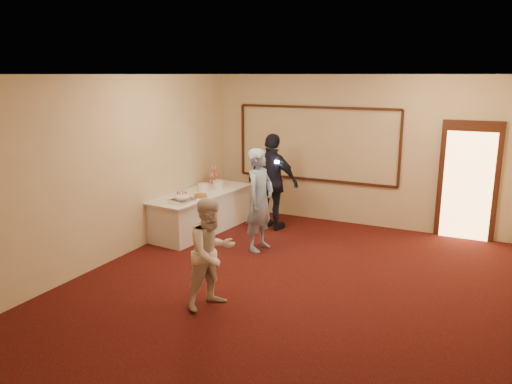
% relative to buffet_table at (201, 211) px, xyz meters
% --- Properties ---
extents(floor, '(7.00, 7.00, 0.00)m').
position_rel_buffet_table_xyz_m(floor, '(2.53, -1.71, -0.39)').
color(floor, black).
rests_on(floor, ground).
extents(room_walls, '(6.04, 7.04, 3.02)m').
position_rel_buffet_table_xyz_m(room_walls, '(2.53, -1.71, 1.64)').
color(room_walls, beige).
rests_on(room_walls, floor).
extents(wall_molding, '(3.45, 0.04, 1.55)m').
position_rel_buffet_table_xyz_m(wall_molding, '(1.73, 1.76, 1.21)').
color(wall_molding, black).
rests_on(wall_molding, room_walls).
extents(doorway, '(1.05, 0.07, 2.20)m').
position_rel_buffet_table_xyz_m(doorway, '(4.68, 1.74, 0.69)').
color(doorway, black).
rests_on(doorway, floor).
extents(buffet_table, '(1.18, 2.49, 0.77)m').
position_rel_buffet_table_xyz_m(buffet_table, '(0.00, 0.00, 0.00)').
color(buffet_table, white).
rests_on(buffet_table, floor).
extents(pavlova_tray, '(0.39, 0.51, 0.17)m').
position_rel_buffet_table_xyz_m(pavlova_tray, '(0.12, -0.79, 0.46)').
color(pavlova_tray, '#BBBDC2').
rests_on(pavlova_tray, buffet_table).
extents(cupcake_stand, '(0.27, 0.27, 0.40)m').
position_rel_buffet_table_xyz_m(cupcake_stand, '(-0.22, 0.90, 0.52)').
color(cupcake_stand, '#E4437A').
rests_on(cupcake_stand, buffet_table).
extents(plate_stack_a, '(0.20, 0.20, 0.16)m').
position_rel_buffet_table_xyz_m(plate_stack_a, '(0.01, 0.09, 0.46)').
color(plate_stack_a, white).
rests_on(plate_stack_a, buffet_table).
extents(plate_stack_b, '(0.20, 0.20, 0.17)m').
position_rel_buffet_table_xyz_m(plate_stack_b, '(0.16, 0.41, 0.47)').
color(plate_stack_b, white).
rests_on(plate_stack_b, buffet_table).
extents(tart, '(0.28, 0.28, 0.06)m').
position_rel_buffet_table_xyz_m(tart, '(0.22, -0.33, 0.41)').
color(tart, white).
rests_on(tart, buffet_table).
extents(man, '(0.50, 0.69, 1.78)m').
position_rel_buffet_table_xyz_m(man, '(1.50, -0.47, 0.50)').
color(man, '#819DCC').
rests_on(man, floor).
extents(woman, '(0.79, 0.88, 1.48)m').
position_rel_buffet_table_xyz_m(woman, '(1.88, -2.74, 0.35)').
color(woman, silver).
rests_on(woman, floor).
extents(guest, '(1.17, 0.63, 1.90)m').
position_rel_buffet_table_xyz_m(guest, '(1.22, 0.73, 0.56)').
color(guest, black).
rests_on(guest, floor).
extents(camera_flash, '(0.08, 0.06, 0.05)m').
position_rel_buffet_table_xyz_m(camera_flash, '(1.39, 0.52, 1.01)').
color(camera_flash, white).
rests_on(camera_flash, guest).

